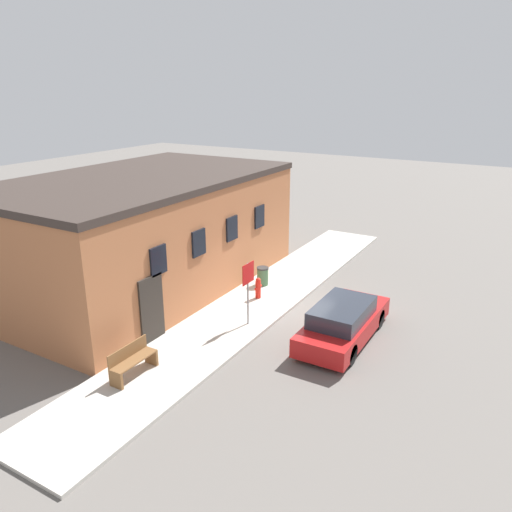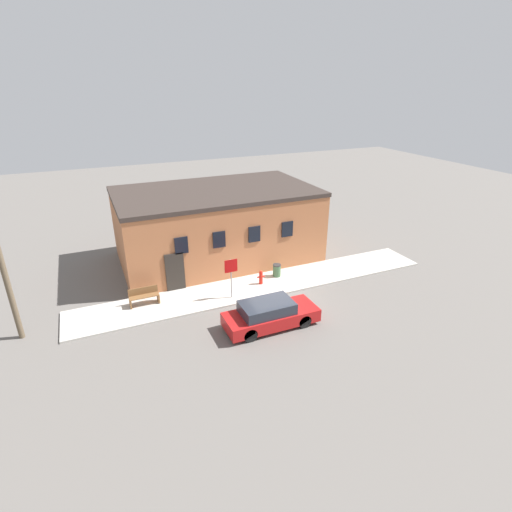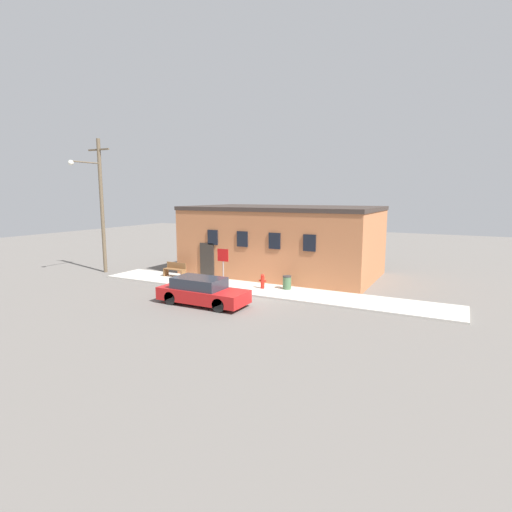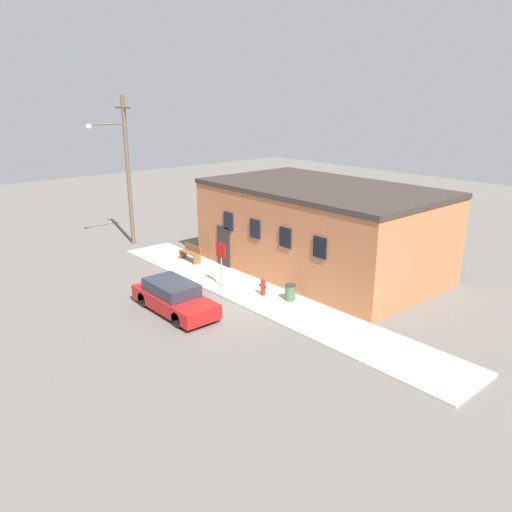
{
  "view_description": "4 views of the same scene",
  "coord_description": "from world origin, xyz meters",
  "px_view_note": "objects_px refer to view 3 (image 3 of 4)",
  "views": [
    {
      "loc": [
        -14.68,
        -7.07,
        7.61
      ],
      "look_at": [
        -0.24,
        1.35,
        1.87
      ],
      "focal_mm": 35.0,
      "sensor_mm": 36.0,
      "label": 1
    },
    {
      "loc": [
        -8.0,
        -16.32,
        10.32
      ],
      "look_at": [
        -0.24,
        1.35,
        1.87
      ],
      "focal_mm": 28.0,
      "sensor_mm": 36.0,
      "label": 2
    },
    {
      "loc": [
        9.51,
        -17.38,
        5.1
      ],
      "look_at": [
        -0.24,
        1.35,
        1.87
      ],
      "focal_mm": 28.0,
      "sensor_mm": 36.0,
      "label": 3
    },
    {
      "loc": [
        15.52,
        -12.36,
        8.51
      ],
      "look_at": [
        -0.24,
        1.35,
        1.87
      ],
      "focal_mm": 35.0,
      "sensor_mm": 36.0,
      "label": 4
    }
  ],
  "objects_px": {
    "stop_sign": "(223,261)",
    "parked_car": "(202,292)",
    "trash_bin": "(287,282)",
    "fire_hydrant": "(263,281)",
    "utility_pole": "(100,201)",
    "bench": "(175,270)"
  },
  "relations": [
    {
      "from": "bench",
      "to": "trash_bin",
      "type": "xyz_separation_m",
      "value": [
        7.45,
        0.15,
        -0.07
      ]
    },
    {
      "from": "fire_hydrant",
      "to": "trash_bin",
      "type": "distance_m",
      "value": 1.32
    },
    {
      "from": "fire_hydrant",
      "to": "trash_bin",
      "type": "xyz_separation_m",
      "value": [
        1.22,
        0.5,
        -0.03
      ]
    },
    {
      "from": "utility_pole",
      "to": "parked_car",
      "type": "height_order",
      "value": "utility_pole"
    },
    {
      "from": "stop_sign",
      "to": "parked_car",
      "type": "distance_m",
      "value": 3.27
    },
    {
      "from": "stop_sign",
      "to": "parked_car",
      "type": "height_order",
      "value": "stop_sign"
    },
    {
      "from": "fire_hydrant",
      "to": "bench",
      "type": "relative_size",
      "value": 0.55
    },
    {
      "from": "utility_pole",
      "to": "bench",
      "type": "bearing_deg",
      "value": 7.57
    },
    {
      "from": "utility_pole",
      "to": "parked_car",
      "type": "xyz_separation_m",
      "value": [
        10.36,
        -3.44,
        -4.07
      ]
    },
    {
      "from": "stop_sign",
      "to": "utility_pole",
      "type": "bearing_deg",
      "value": 177.59
    },
    {
      "from": "stop_sign",
      "to": "utility_pole",
      "type": "relative_size",
      "value": 0.25
    },
    {
      "from": "stop_sign",
      "to": "utility_pole",
      "type": "xyz_separation_m",
      "value": [
        -9.64,
        0.41,
        3.09
      ]
    },
    {
      "from": "trash_bin",
      "to": "utility_pole",
      "type": "height_order",
      "value": "utility_pole"
    },
    {
      "from": "stop_sign",
      "to": "parked_car",
      "type": "relative_size",
      "value": 0.49
    },
    {
      "from": "fire_hydrant",
      "to": "stop_sign",
      "type": "xyz_separation_m",
      "value": [
        -2.0,
        -0.78,
        1.1
      ]
    },
    {
      "from": "utility_pole",
      "to": "parked_car",
      "type": "bearing_deg",
      "value": -18.35
    },
    {
      "from": "bench",
      "to": "stop_sign",
      "type": "bearing_deg",
      "value": -14.9
    },
    {
      "from": "stop_sign",
      "to": "trash_bin",
      "type": "distance_m",
      "value": 3.65
    },
    {
      "from": "fire_hydrant",
      "to": "utility_pole",
      "type": "xyz_separation_m",
      "value": [
        -11.64,
        -0.37,
        4.19
      ]
    },
    {
      "from": "fire_hydrant",
      "to": "stop_sign",
      "type": "relative_size",
      "value": 0.37
    },
    {
      "from": "fire_hydrant",
      "to": "trash_bin",
      "type": "relative_size",
      "value": 1.1
    },
    {
      "from": "bench",
      "to": "utility_pole",
      "type": "distance_m",
      "value": 6.86
    }
  ]
}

